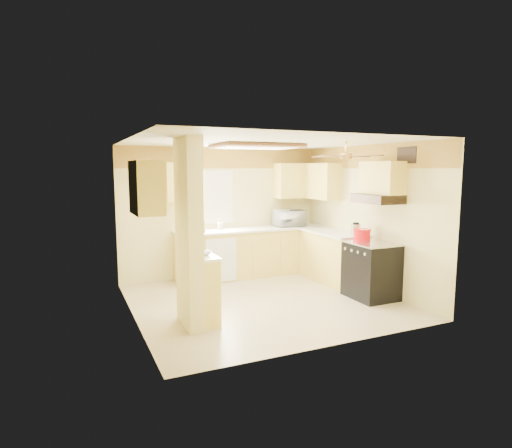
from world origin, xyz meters
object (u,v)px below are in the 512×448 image
dutch_oven (362,235)px  stove (371,270)px  microwave (289,218)px  kettle (356,230)px  bowl (203,253)px

dutch_oven → stove: bearing=-82.7°
microwave → kettle: microwave is taller
dutch_oven → kettle: size_ratio=1.20×
microwave → bowl: size_ratio=2.76×
bowl → kettle: bearing=9.1°
dutch_oven → kettle: bearing=74.8°
microwave → bowl: microwave is taller
bowl → stove: bearing=-0.6°
stove → microwave: size_ratio=1.56×
stove → dutch_oven: size_ratio=3.13×
dutch_oven → kettle: (0.07, 0.27, 0.04)m
stove → microwave: (-0.35, 2.13, 0.64)m
stove → bowl: 2.86m
dutch_oven → kettle: 0.28m
microwave → bowl: 3.24m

